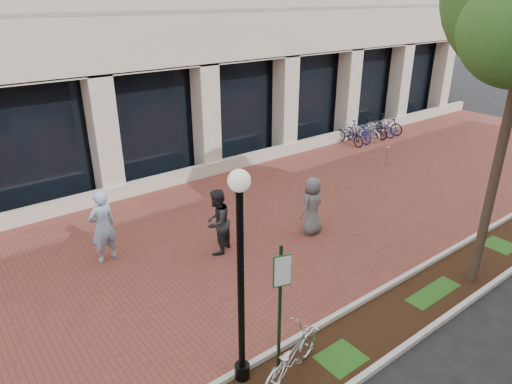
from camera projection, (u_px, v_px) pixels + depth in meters
ground at (240, 232)px, 13.62m from camera, size 120.00×120.00×0.00m
brick_plaza at (240, 232)px, 13.61m from camera, size 40.00×9.00×0.01m
planting_strip at (382, 324)px, 9.80m from camera, size 40.00×1.50×0.01m
curb_plaza_side at (355, 305)px, 10.32m from camera, size 40.00×0.12×0.12m
curb_street_side at (412, 342)px, 9.23m from camera, size 40.00×0.12×0.12m
parking_sign at (280, 296)px, 7.94m from camera, size 0.34×0.07×2.70m
lamppost at (241, 271)px, 7.53m from camera, size 0.36×0.36×4.12m
locked_bicycle at (291, 356)px, 8.33m from camera, size 1.83×1.06×0.91m
pedestrian_left at (103, 226)px, 11.83m from camera, size 0.79×0.58×1.98m
pedestrian_mid at (217, 222)px, 12.20m from camera, size 1.13×1.06×1.85m
pedestrian_right at (312, 206)px, 13.26m from camera, size 0.93×0.69×1.74m
bollard at (387, 156)px, 18.69m from camera, size 0.12×0.12×0.86m
bike_rack_cluster at (369, 130)px, 22.14m from camera, size 3.51×1.82×1.02m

